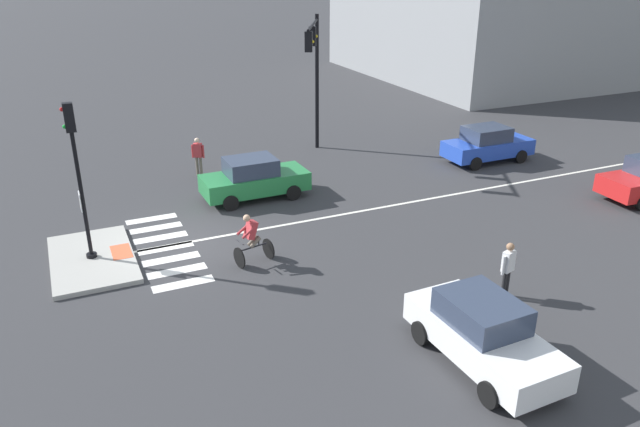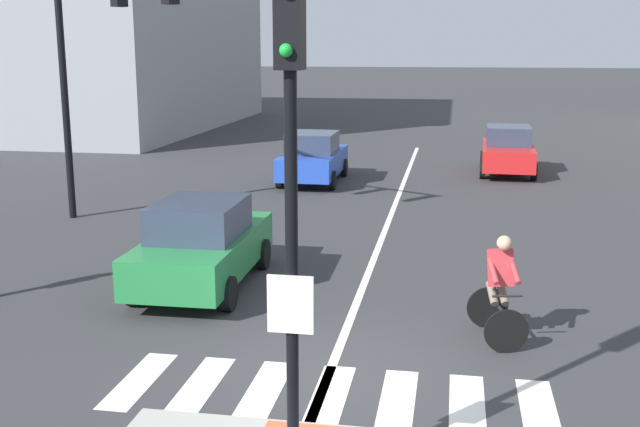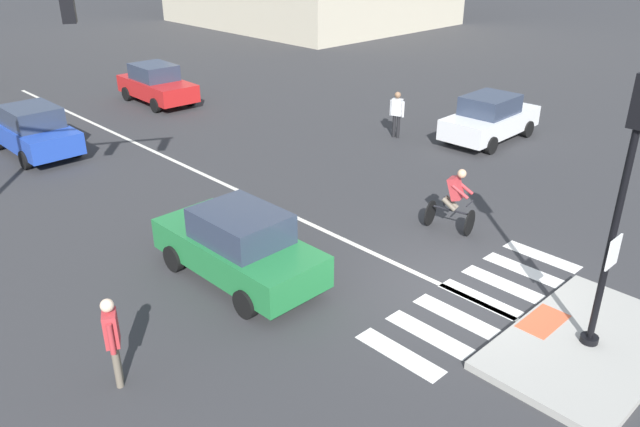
{
  "view_description": "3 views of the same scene",
  "coord_description": "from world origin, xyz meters",
  "px_view_note": "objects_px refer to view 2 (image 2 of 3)",
  "views": [
    {
      "loc": [
        18.5,
        -3.39,
        8.91
      ],
      "look_at": [
        1.34,
        4.33,
        0.89
      ],
      "focal_mm": 34.39,
      "sensor_mm": 36.0,
      "label": 1
    },
    {
      "loc": [
        1.45,
        -9.62,
        4.39
      ],
      "look_at": [
        -1.09,
        4.84,
        1.17
      ],
      "focal_mm": 43.14,
      "sensor_mm": 36.0,
      "label": 2
    },
    {
      "loc": [
        -9.86,
        -6.08,
        7.02
      ],
      "look_at": [
        -1.43,
        2.66,
        1.31
      ],
      "focal_mm": 34.63,
      "sensor_mm": 36.0,
      "label": 3
    }
  ],
  "objects_px": {
    "car_green_westbound_near": "(202,244)",
    "car_red_eastbound_distant": "(508,150)",
    "signal_pole": "(291,193)",
    "traffic_light_mast": "(95,45)",
    "cyclist": "(499,286)",
    "car_blue_westbound_distant": "(313,158)"
  },
  "relations": [
    {
      "from": "car_green_westbound_near",
      "to": "car_blue_westbound_distant",
      "type": "xyz_separation_m",
      "value": [
        0.01,
        11.25,
        0.0
      ]
    },
    {
      "from": "car_green_westbound_near",
      "to": "car_blue_westbound_distant",
      "type": "distance_m",
      "value": 11.25
    },
    {
      "from": "car_red_eastbound_distant",
      "to": "car_green_westbound_near",
      "type": "height_order",
      "value": "same"
    },
    {
      "from": "car_green_westbound_near",
      "to": "cyclist",
      "type": "bearing_deg",
      "value": -19.23
    },
    {
      "from": "car_red_eastbound_distant",
      "to": "car_blue_westbound_distant",
      "type": "bearing_deg",
      "value": -155.18
    },
    {
      "from": "car_red_eastbound_distant",
      "to": "cyclist",
      "type": "distance_m",
      "value": 16.05
    },
    {
      "from": "signal_pole",
      "to": "traffic_light_mast",
      "type": "bearing_deg",
      "value": 123.27
    },
    {
      "from": "cyclist",
      "to": "car_green_westbound_near",
      "type": "bearing_deg",
      "value": 160.77
    },
    {
      "from": "car_red_eastbound_distant",
      "to": "car_blue_westbound_distant",
      "type": "height_order",
      "value": "same"
    },
    {
      "from": "traffic_light_mast",
      "to": "car_blue_westbound_distant",
      "type": "distance_m",
      "value": 8.74
    },
    {
      "from": "signal_pole",
      "to": "car_green_westbound_near",
      "type": "height_order",
      "value": "signal_pole"
    },
    {
      "from": "car_green_westbound_near",
      "to": "car_red_eastbound_distant",
      "type": "bearing_deg",
      "value": 65.87
    },
    {
      "from": "car_green_westbound_near",
      "to": "cyclist",
      "type": "distance_m",
      "value": 5.56
    },
    {
      "from": "traffic_light_mast",
      "to": "car_blue_westbound_distant",
      "type": "height_order",
      "value": "traffic_light_mast"
    },
    {
      "from": "car_green_westbound_near",
      "to": "car_blue_westbound_distant",
      "type": "height_order",
      "value": "same"
    },
    {
      "from": "signal_pole",
      "to": "traffic_light_mast",
      "type": "distance_m",
      "value": 12.9
    },
    {
      "from": "traffic_light_mast",
      "to": "car_blue_westbound_distant",
      "type": "bearing_deg",
      "value": 59.9
    },
    {
      "from": "cyclist",
      "to": "signal_pole",
      "type": "bearing_deg",
      "value": -115.78
    },
    {
      "from": "car_red_eastbound_distant",
      "to": "car_green_westbound_near",
      "type": "bearing_deg",
      "value": -114.13
    },
    {
      "from": "signal_pole",
      "to": "car_red_eastbound_distant",
      "type": "height_order",
      "value": "signal_pole"
    },
    {
      "from": "signal_pole",
      "to": "car_green_westbound_near",
      "type": "distance_m",
      "value": 7.42
    },
    {
      "from": "signal_pole",
      "to": "car_green_westbound_near",
      "type": "relative_size",
      "value": 1.18
    }
  ]
}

